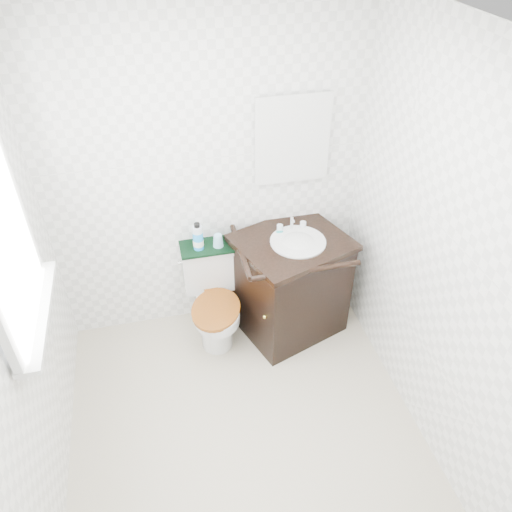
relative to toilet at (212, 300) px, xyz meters
name	(u,v)px	position (x,y,z in m)	size (l,w,h in m)	color
floor	(247,435)	(0.05, -0.97, -0.32)	(2.40, 2.40, 0.00)	#BAAE96
ceiling	(239,41)	(0.05, -0.97, 2.08)	(2.40, 2.40, 0.00)	white
wall_back	(207,181)	(0.05, 0.23, 0.88)	(2.40, 2.40, 0.00)	white
wall_left	(8,334)	(-1.05, -0.97, 0.88)	(2.40, 2.40, 0.00)	white
wall_right	(445,265)	(1.15, -0.97, 0.88)	(2.40, 2.40, 0.00)	white
window	(0,239)	(-1.02, -0.72, 1.23)	(0.02, 0.70, 0.90)	white
mirror	(292,140)	(0.64, 0.20, 1.13)	(0.50, 0.02, 0.60)	silver
toilet	(212,300)	(0.00, 0.00, 0.00)	(0.44, 0.65, 0.72)	silver
vanity	(291,282)	(0.59, -0.07, 0.11)	(0.92, 0.85, 0.92)	black
trash_bin	(277,317)	(0.47, -0.13, -0.16)	(0.25, 0.22, 0.31)	silver
towel	(206,247)	(0.00, 0.12, 0.41)	(0.38, 0.22, 0.02)	black
mouthwash_bottle	(198,237)	(-0.06, 0.10, 0.51)	(0.07, 0.07, 0.21)	#1C94EF
cup	(218,241)	(0.08, 0.10, 0.47)	(0.08, 0.08, 0.09)	#84BED8
soap_bar	(280,232)	(0.52, 0.04, 0.51)	(0.07, 0.04, 0.02)	#187274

